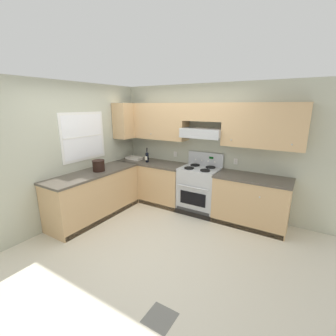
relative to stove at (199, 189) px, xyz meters
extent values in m
plane|color=beige|center=(-0.39, -1.25, -0.48)|extent=(7.04, 7.04, 0.00)
cube|color=slate|center=(0.71, -2.53, -0.48)|extent=(0.30, 0.30, 0.01)
cube|color=#B7BAA3|center=(0.07, 0.37, 0.80)|extent=(4.68, 0.12, 2.55)
cube|color=tan|center=(-1.14, 0.13, 1.32)|extent=(1.47, 0.34, 0.76)
cube|color=tan|center=(1.08, 0.13, 1.32)|extent=(1.36, 0.34, 0.76)
cube|color=tan|center=(0.00, 0.13, 1.53)|extent=(0.80, 0.34, 0.34)
cube|color=#B7BABC|center=(0.00, 0.09, 1.14)|extent=(0.80, 0.46, 0.17)
cube|color=#B7BABC|center=(0.00, -0.13, 1.07)|extent=(0.80, 0.03, 0.04)
sphere|color=silver|center=(-1.14, -0.05, 1.06)|extent=(0.02, 0.02, 0.02)
sphere|color=silver|center=(0.60, -0.05, 1.06)|extent=(0.02, 0.02, 0.02)
sphere|color=silver|center=(1.56, -0.05, 1.06)|extent=(0.02, 0.02, 0.02)
cube|color=silver|center=(-0.73, 0.29, 0.60)|extent=(0.08, 0.01, 0.12)
cube|color=silver|center=(-0.73, 0.29, 0.62)|extent=(0.03, 0.00, 0.03)
cube|color=silver|center=(-0.73, 0.29, 0.58)|extent=(0.03, 0.00, 0.03)
cube|color=silver|center=(0.62, 0.29, 0.60)|extent=(0.08, 0.01, 0.12)
cube|color=silver|center=(0.62, 0.29, 0.62)|extent=(0.03, 0.00, 0.03)
cube|color=silver|center=(0.62, 0.29, 0.58)|extent=(0.03, 0.00, 0.03)
cube|color=#B7BAA3|center=(-2.01, -1.15, 0.80)|extent=(0.12, 4.00, 2.55)
cube|color=white|center=(-1.96, -1.16, 1.07)|extent=(0.04, 1.00, 0.92)
cube|color=white|center=(-1.94, -1.16, 1.07)|extent=(0.01, 0.90, 0.82)
cube|color=white|center=(-1.93, -1.16, 1.07)|extent=(0.01, 0.90, 0.02)
cube|color=tan|center=(-1.77, -0.05, 1.32)|extent=(0.34, 0.64, 0.76)
cube|color=tan|center=(-1.15, -0.01, -0.04)|extent=(1.54, 0.61, 0.87)
cube|color=#51493F|center=(-1.15, -0.01, 0.41)|extent=(1.56, 0.63, 0.04)
cube|color=tan|center=(1.02, -0.01, -0.04)|extent=(1.27, 0.61, 0.87)
cube|color=#51493F|center=(1.02, -0.01, 0.41)|extent=(1.30, 0.63, 0.04)
cube|color=black|center=(-0.13, -0.28, -0.43)|extent=(3.54, 0.06, 0.09)
sphere|color=silver|center=(-1.46, -0.33, 0.20)|extent=(0.03, 0.03, 0.03)
sphere|color=silver|center=(1.21, -0.33, 0.20)|extent=(0.03, 0.03, 0.03)
cube|color=tan|center=(-1.64, -1.26, -0.04)|extent=(0.61, 1.89, 0.87)
cube|color=#51493F|center=(-1.64, -1.26, 0.41)|extent=(0.63, 1.91, 0.04)
cube|color=black|center=(-1.36, -1.26, -0.43)|extent=(0.06, 1.85, 0.09)
cube|color=#B7BABC|center=(0.00, 0.00, -0.02)|extent=(0.76, 0.58, 0.91)
cube|color=black|center=(0.00, -0.30, -0.10)|extent=(0.53, 0.01, 0.26)
cylinder|color=silver|center=(0.00, -0.32, 0.14)|extent=(0.65, 0.02, 0.02)
cube|color=#333333|center=(0.00, -0.30, -0.38)|extent=(0.70, 0.01, 0.11)
cube|color=#B7BABC|center=(0.00, 0.00, 0.44)|extent=(0.76, 0.58, 0.02)
cube|color=#B7BABC|center=(0.00, 0.27, 0.58)|extent=(0.76, 0.04, 0.29)
cube|color=#053F0C|center=(0.13, 0.25, 0.63)|extent=(0.09, 0.01, 0.04)
cylinder|color=black|center=(-0.17, -0.14, 0.46)|extent=(0.19, 0.19, 0.02)
cylinder|color=black|center=(-0.17, -0.14, 0.45)|extent=(0.07, 0.07, 0.01)
cylinder|color=black|center=(0.17, -0.14, 0.46)|extent=(0.19, 0.19, 0.02)
cylinder|color=black|center=(0.17, -0.14, 0.45)|extent=(0.07, 0.07, 0.01)
cylinder|color=black|center=(-0.17, 0.14, 0.46)|extent=(0.19, 0.19, 0.02)
cylinder|color=black|center=(-0.17, 0.14, 0.45)|extent=(0.07, 0.07, 0.01)
cylinder|color=black|center=(0.17, 0.14, 0.46)|extent=(0.19, 0.19, 0.02)
cylinder|color=black|center=(0.17, 0.14, 0.45)|extent=(0.07, 0.07, 0.01)
cylinder|color=white|center=(-0.21, 0.25, 0.55)|extent=(0.04, 0.02, 0.04)
cylinder|color=white|center=(-0.07, 0.25, 0.55)|extent=(0.04, 0.02, 0.04)
cylinder|color=white|center=(0.07, 0.25, 0.55)|extent=(0.04, 0.02, 0.04)
cylinder|color=white|center=(0.21, 0.25, 0.55)|extent=(0.04, 0.02, 0.04)
cylinder|color=black|center=(-1.23, -0.08, 0.53)|extent=(0.07, 0.07, 0.20)
cone|color=black|center=(-1.23, -0.08, 0.65)|extent=(0.07, 0.07, 0.04)
cylinder|color=black|center=(-1.23, -0.08, 0.71)|extent=(0.03, 0.03, 0.08)
cylinder|color=black|center=(-1.23, -0.08, 0.74)|extent=(0.03, 0.03, 0.02)
cube|color=silver|center=(-1.23, -0.12, 0.53)|extent=(0.06, 0.00, 0.09)
cube|color=beige|center=(-1.67, 0.00, 0.44)|extent=(0.30, 0.17, 0.02)
cube|color=beige|center=(-1.67, -0.10, 0.46)|extent=(0.37, 0.01, 0.06)
cube|color=beige|center=(-1.67, 0.10, 0.46)|extent=(0.37, 0.01, 0.06)
cube|color=beige|center=(-1.84, 0.00, 0.46)|extent=(0.01, 0.19, 0.06)
cube|color=beige|center=(-1.49, 0.00, 0.46)|extent=(0.01, 0.19, 0.06)
cylinder|color=black|center=(-1.60, -1.15, 0.54)|extent=(0.22, 0.22, 0.21)
torus|color=black|center=(-1.60, -1.15, 0.64)|extent=(0.24, 0.24, 0.01)
camera|label=1|loc=(1.78, -4.14, 1.65)|focal=24.90mm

